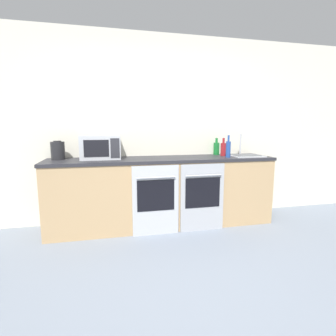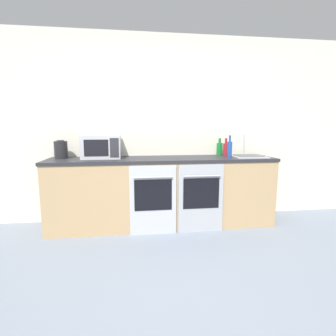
{
  "view_description": "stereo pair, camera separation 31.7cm",
  "coord_description": "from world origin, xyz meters",
  "px_view_note": "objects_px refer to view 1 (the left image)",
  "views": [
    {
      "loc": [
        -0.71,
        -1.75,
        1.33
      ],
      "look_at": [
        0.07,
        1.64,
        0.79
      ],
      "focal_mm": 28.0,
      "sensor_mm": 36.0,
      "label": 1
    },
    {
      "loc": [
        -0.39,
        -1.81,
        1.33
      ],
      "look_at": [
        0.07,
        1.64,
        0.79
      ],
      "focal_mm": 28.0,
      "sensor_mm": 36.0,
      "label": 2
    }
  ],
  "objects_px": {
    "oven_right": "(202,197)",
    "bottle_green": "(216,148)",
    "bottle_blue": "(228,149)",
    "oven_left": "(156,200)",
    "bottle_red": "(223,149)",
    "kettle": "(58,151)",
    "sink": "(245,155)",
    "microwave": "(101,147)"
  },
  "relations": [
    {
      "from": "oven_right",
      "to": "kettle",
      "type": "xyz_separation_m",
      "value": [
        -1.77,
        0.44,
        0.59
      ]
    },
    {
      "from": "oven_left",
      "to": "bottle_blue",
      "type": "relative_size",
      "value": 2.92
    },
    {
      "from": "bottle_red",
      "to": "bottle_blue",
      "type": "relative_size",
      "value": 0.85
    },
    {
      "from": "bottle_blue",
      "to": "kettle",
      "type": "distance_m",
      "value": 2.21
    },
    {
      "from": "bottle_green",
      "to": "kettle",
      "type": "bearing_deg",
      "value": -176.83
    },
    {
      "from": "bottle_blue",
      "to": "kettle",
      "type": "relative_size",
      "value": 1.26
    },
    {
      "from": "bottle_red",
      "to": "bottle_blue",
      "type": "xyz_separation_m",
      "value": [
        -0.02,
        -0.2,
        0.02
      ]
    },
    {
      "from": "bottle_blue",
      "to": "sink",
      "type": "xyz_separation_m",
      "value": [
        0.3,
        0.08,
        -0.1
      ]
    },
    {
      "from": "oven_left",
      "to": "bottle_red",
      "type": "relative_size",
      "value": 3.45
    },
    {
      "from": "oven_left",
      "to": "kettle",
      "type": "bearing_deg",
      "value": 159.45
    },
    {
      "from": "bottle_green",
      "to": "sink",
      "type": "bearing_deg",
      "value": -42.96
    },
    {
      "from": "bottle_green",
      "to": "bottle_blue",
      "type": "bearing_deg",
      "value": -88.02
    },
    {
      "from": "bottle_red",
      "to": "bottle_green",
      "type": "height_order",
      "value": "bottle_red"
    },
    {
      "from": "oven_left",
      "to": "oven_right",
      "type": "height_order",
      "value": "same"
    },
    {
      "from": "microwave",
      "to": "bottle_blue",
      "type": "height_order",
      "value": "microwave"
    },
    {
      "from": "oven_left",
      "to": "bottle_green",
      "type": "xyz_separation_m",
      "value": [
        1.02,
        0.56,
        0.58
      ]
    },
    {
      "from": "oven_right",
      "to": "bottle_green",
      "type": "relative_size",
      "value": 3.54
    },
    {
      "from": "microwave",
      "to": "bottle_blue",
      "type": "distance_m",
      "value": 1.69
    },
    {
      "from": "kettle",
      "to": "sink",
      "type": "distance_m",
      "value": 2.5
    },
    {
      "from": "microwave",
      "to": "bottle_green",
      "type": "bearing_deg",
      "value": 5.36
    },
    {
      "from": "oven_left",
      "to": "microwave",
      "type": "bearing_deg",
      "value": 147.98
    },
    {
      "from": "bottle_red",
      "to": "kettle",
      "type": "height_order",
      "value": "bottle_red"
    },
    {
      "from": "oven_right",
      "to": "microwave",
      "type": "xyz_separation_m",
      "value": [
        -1.25,
        0.4,
        0.63
      ]
    },
    {
      "from": "oven_right",
      "to": "bottle_blue",
      "type": "bearing_deg",
      "value": 24.05
    },
    {
      "from": "sink",
      "to": "kettle",
      "type": "bearing_deg",
      "value": 176.14
    },
    {
      "from": "oven_right",
      "to": "kettle",
      "type": "bearing_deg",
      "value": 166.13
    },
    {
      "from": "oven_left",
      "to": "bottle_green",
      "type": "height_order",
      "value": "bottle_green"
    },
    {
      "from": "oven_left",
      "to": "microwave",
      "type": "xyz_separation_m",
      "value": [
        -0.64,
        0.4,
        0.63
      ]
    },
    {
      "from": "bottle_blue",
      "to": "bottle_green",
      "type": "bearing_deg",
      "value": 91.98
    },
    {
      "from": "bottle_red",
      "to": "sink",
      "type": "bearing_deg",
      "value": -23.68
    },
    {
      "from": "oven_left",
      "to": "bottle_green",
      "type": "relative_size",
      "value": 3.54
    },
    {
      "from": "oven_right",
      "to": "kettle",
      "type": "distance_m",
      "value": 1.92
    },
    {
      "from": "oven_right",
      "to": "sink",
      "type": "height_order",
      "value": "sink"
    },
    {
      "from": "bottle_red",
      "to": "kettle",
      "type": "bearing_deg",
      "value": 178.79
    },
    {
      "from": "kettle",
      "to": "bottle_blue",
      "type": "bearing_deg",
      "value": -6.36
    },
    {
      "from": "oven_right",
      "to": "bottle_blue",
      "type": "height_order",
      "value": "bottle_blue"
    },
    {
      "from": "kettle",
      "to": "sink",
      "type": "xyz_separation_m",
      "value": [
        2.5,
        -0.17,
        -0.1
      ]
    },
    {
      "from": "oven_right",
      "to": "bottle_blue",
      "type": "relative_size",
      "value": 2.92
    },
    {
      "from": "oven_right",
      "to": "bottle_green",
      "type": "xyz_separation_m",
      "value": [
        0.42,
        0.56,
        0.58
      ]
    },
    {
      "from": "bottle_blue",
      "to": "sink",
      "type": "distance_m",
      "value": 0.32
    },
    {
      "from": "microwave",
      "to": "sink",
      "type": "bearing_deg",
      "value": -3.87
    },
    {
      "from": "microwave",
      "to": "kettle",
      "type": "xyz_separation_m",
      "value": [
        -0.52,
        0.03,
        -0.04
      ]
    }
  ]
}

